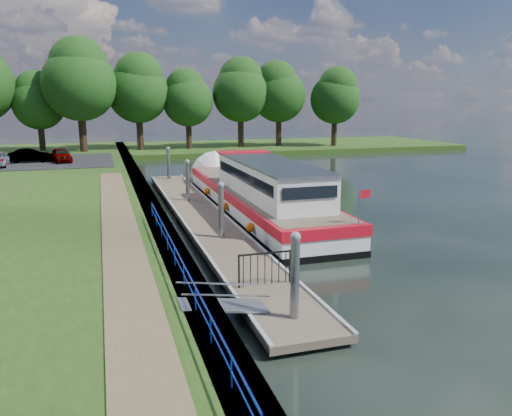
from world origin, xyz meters
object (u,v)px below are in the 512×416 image
object	(u,v)px
pontoon	(202,220)
barge	(254,192)
car_b	(30,156)
car_a	(61,155)

from	to	relation	value
pontoon	barge	world-z (taller)	barge
pontoon	car_b	size ratio (longest dim) A/B	7.90
barge	car_a	size ratio (longest dim) A/B	5.55
car_b	pontoon	bearing A→B (deg)	-157.45
car_b	car_a	bearing A→B (deg)	-102.65
pontoon	car_a	xyz separation A→B (m)	(-8.62, 24.12, 1.30)
pontoon	car_a	size ratio (longest dim) A/B	7.88
car_a	car_b	distance (m)	2.79
barge	pontoon	bearing A→B (deg)	-147.47
car_a	car_b	xyz separation A→B (m)	(-2.74, 0.50, -0.02)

